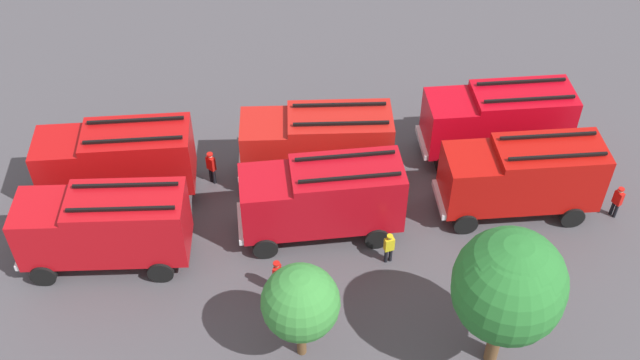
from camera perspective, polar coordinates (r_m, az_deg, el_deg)
The scene contains 15 objects.
ground_plane at distance 36.05m, azimuth -0.00°, elevation -1.62°, with size 55.31×55.31×0.00m, color #423F44.
fire_truck_0 at distance 38.23m, azimuth 13.11°, elevation 4.43°, with size 7.37×3.22×3.88m.
fire_truck_1 at distance 35.90m, azimuth -0.21°, elevation 2.82°, with size 7.46×3.54×3.88m.
fire_truck_2 at distance 36.21m, azimuth -14.88°, elevation 1.50°, with size 7.38×3.26×3.88m.
fire_truck_3 at distance 35.37m, azimuth 14.82°, elevation 0.33°, with size 7.38×3.26×3.88m.
fire_truck_4 at distance 33.20m, azimuth 0.19°, elevation -1.27°, with size 7.31×3.05×3.88m.
fire_truck_5 at distance 33.23m, azimuth -15.74°, elevation -3.31°, with size 7.46×3.53×3.88m.
firefighter_0 at distance 33.01m, azimuth 5.16°, elevation -4.99°, with size 0.45×0.30×1.61m.
firefighter_1 at distance 31.77m, azimuth -3.21°, elevation -7.09°, with size 0.41×0.48×1.77m.
firefighter_2 at distance 37.28m, azimuth 21.25°, elevation -1.43°, with size 0.38×0.48×1.70m.
firefighter_3 at distance 36.71m, azimuth -8.10°, elevation 1.03°, with size 0.46×0.47×1.80m.
tree_0 at distance 28.04m, azimuth 13.91°, elevation -7.51°, with size 4.09×4.09×6.33m.
tree_1 at distance 27.94m, azimuth 13.80°, elevation -7.99°, with size 4.01×4.01×6.21m.
tree_2 at distance 28.23m, azimuth -1.46°, elevation -9.14°, with size 2.94×2.94×4.56m.
traffic_cone_0 at distance 37.82m, azimuth 13.31°, elevation 0.30°, with size 0.51×0.51×0.73m, color #F2600C.
Camera 1 is at (4.38, 25.20, 25.40)m, focal length 43.00 mm.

